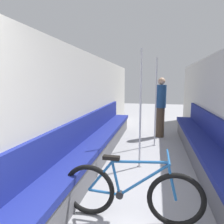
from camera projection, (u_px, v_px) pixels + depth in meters
wall_left at (86, 106)px, 4.34m from camera, size 0.10×10.36×2.27m
wall_right at (224, 110)px, 3.76m from camera, size 0.10×10.36×2.27m
bench_seat_row_left at (96, 145)px, 4.27m from camera, size 0.50×5.89×0.98m
bench_seat_row_right at (207, 152)px, 3.81m from camera, size 0.50×5.89×0.98m
bicycle at (130, 193)px, 2.36m from camera, size 1.69×0.46×0.84m
grab_pole_near at (156, 104)px, 5.09m from camera, size 0.08×0.08×2.25m
grab_pole_far at (140, 111)px, 3.78m from camera, size 0.08×0.08×2.25m
passenger_standing at (161, 107)px, 5.96m from camera, size 0.30×0.30×1.78m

